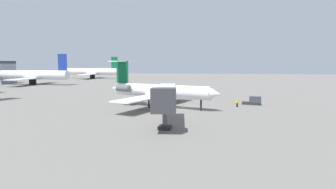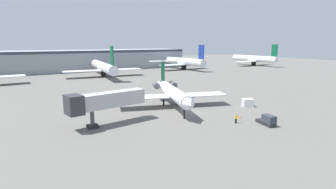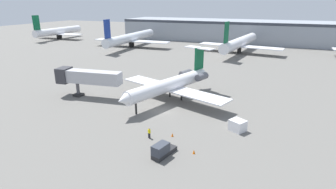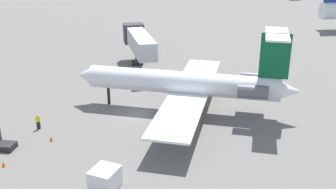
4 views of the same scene
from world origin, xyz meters
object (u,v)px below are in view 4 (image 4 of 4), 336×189
regional_jet (189,83)px  cargo_container_uld (105,179)px  jet_bridge (139,41)px  ground_crew_marshaller (38,122)px  traffic_cone_near (3,164)px  traffic_cone_mid (51,139)px

regional_jet → cargo_container_uld: 17.62m
jet_bridge → cargo_container_uld: jet_bridge is taller
ground_crew_marshaller → cargo_container_uld: size_ratio=0.57×
jet_bridge → traffic_cone_near: 31.48m
cargo_container_uld → traffic_cone_near: bearing=-115.0°
ground_crew_marshaller → jet_bridge: bearing=150.8°
jet_bridge → traffic_cone_near: bearing=-25.1°
regional_jet → ground_crew_marshaller: bearing=-79.9°
cargo_container_uld → regional_jet: bearing=148.1°
traffic_cone_near → regional_jet: bearing=119.6°
cargo_container_uld → traffic_cone_near: size_ratio=5.36×
jet_bridge → ground_crew_marshaller: jet_bridge is taller
jet_bridge → ground_crew_marshaller: (20.77, -11.61, -3.52)m
regional_jet → ground_crew_marshaller: (2.99, -16.78, -2.69)m
regional_jet → traffic_cone_near: 21.44m
regional_jet → traffic_cone_near: (10.48, -18.42, -3.28)m
cargo_container_uld → traffic_cone_mid: 10.53m
ground_crew_marshaller → traffic_cone_mid: size_ratio=3.07×
jet_bridge → traffic_cone_near: jet_bridge is taller
traffic_cone_mid → regional_jet: bearing=111.8°
traffic_cone_near → traffic_cone_mid: size_ratio=1.00×
ground_crew_marshaller → traffic_cone_mid: (3.01, 1.80, -0.58)m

